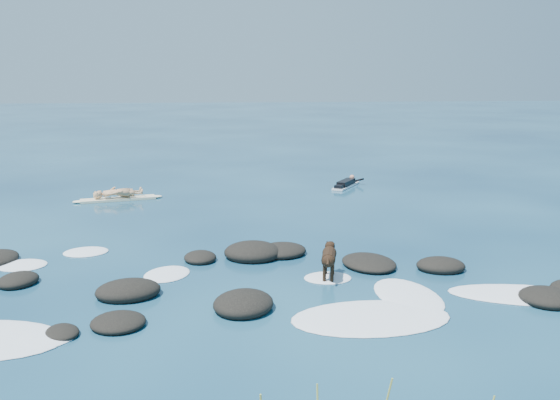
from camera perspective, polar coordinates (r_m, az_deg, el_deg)
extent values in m
plane|color=#0A2642|center=(14.85, -1.62, -6.61)|extent=(160.00, 160.00, 0.00)
ellipsoid|color=black|center=(15.42, 8.13, -5.71)|extent=(1.66, 1.86, 0.32)
ellipsoid|color=black|center=(12.14, -19.28, -11.35)|extent=(0.86, 0.94, 0.20)
ellipsoid|color=black|center=(15.48, 14.48, -5.84)|extent=(1.28, 1.10, 0.39)
ellipsoid|color=black|center=(13.70, -13.72, -8.07)|extent=(1.58, 1.38, 0.45)
ellipsoid|color=black|center=(14.11, 23.25, -8.21)|extent=(1.48, 1.49, 0.37)
ellipsoid|color=black|center=(16.22, 0.13, -4.67)|extent=(1.68, 1.60, 0.36)
ellipsoid|color=black|center=(15.83, -7.31, -5.24)|extent=(0.89, 1.01, 0.30)
ellipsoid|color=black|center=(12.64, -3.37, -9.45)|extent=(1.59, 1.69, 0.45)
ellipsoid|color=black|center=(15.21, -22.83, -6.79)|extent=(1.13, 1.23, 0.33)
ellipsoid|color=black|center=(12.24, -14.58, -10.77)|extent=(1.14, 1.13, 0.28)
ellipsoid|color=black|center=(15.97, -2.52, -4.79)|extent=(1.61, 1.50, 0.52)
ellipsoid|color=white|center=(14.91, -10.30, -6.69)|extent=(1.43, 1.57, 0.12)
ellipsoid|color=white|center=(12.33, 8.32, -10.62)|extent=(3.24, 2.01, 0.12)
ellipsoid|color=white|center=(17.17, -17.32, -4.57)|extent=(1.30, 1.15, 0.12)
ellipsoid|color=white|center=(16.55, -22.49, -5.55)|extent=(1.18, 1.03, 0.12)
ellipsoid|color=white|center=(12.09, -21.38, -11.81)|extent=(1.66, 1.45, 0.12)
ellipsoid|color=white|center=(14.37, 22.02, -8.09)|extent=(3.70, 2.14, 0.12)
ellipsoid|color=white|center=(13.60, 11.64, -8.57)|extent=(1.54, 2.39, 0.12)
ellipsoid|color=white|center=(14.45, 4.39, -7.13)|extent=(1.10, 0.90, 0.12)
cube|color=#F4EBC3|center=(23.64, -14.57, 0.09)|extent=(2.74, 1.20, 0.09)
ellipsoid|color=#F4EBC3|center=(23.79, -11.36, 0.31)|extent=(0.59, 0.43, 0.10)
ellipsoid|color=#F4EBC3|center=(23.56, -17.81, -0.14)|extent=(0.59, 0.43, 0.10)
imported|color=tan|center=(23.48, -14.68, 2.28)|extent=(0.56, 0.72, 1.74)
cube|color=white|center=(25.65, 6.05, 1.29)|extent=(1.46, 1.96, 0.07)
ellipsoid|color=white|center=(26.59, 6.81, 1.65)|extent=(0.44, 0.50, 0.08)
cube|color=black|center=(25.62, 6.05, 1.60)|extent=(0.97, 1.25, 0.20)
sphere|color=tan|center=(26.27, 6.60, 2.08)|extent=(0.29, 0.29, 0.21)
cylinder|color=black|center=(26.50, 6.18, 1.91)|extent=(0.51, 0.16, 0.23)
cylinder|color=black|center=(26.33, 7.23, 1.82)|extent=(0.36, 0.46, 0.23)
cube|color=black|center=(24.99, 5.50, 1.26)|extent=(0.53, 0.59, 0.13)
cylinder|color=black|center=(14.19, 4.49, -5.20)|extent=(0.45, 0.70, 0.31)
sphere|color=black|center=(14.47, 4.54, -4.86)|extent=(0.39, 0.39, 0.33)
sphere|color=black|center=(13.91, 4.43, -5.55)|extent=(0.36, 0.36, 0.30)
sphere|color=black|center=(14.62, 4.59, -4.23)|extent=(0.28, 0.28, 0.23)
cone|color=black|center=(14.76, 4.61, -4.15)|extent=(0.15, 0.17, 0.12)
cone|color=black|center=(14.58, 4.35, -3.88)|extent=(0.12, 0.10, 0.11)
cone|color=black|center=(14.58, 4.83, -3.89)|extent=(0.12, 0.10, 0.11)
cylinder|color=black|center=(14.51, 4.18, -6.21)|extent=(0.09, 0.09, 0.42)
cylinder|color=black|center=(14.50, 4.84, -6.23)|extent=(0.09, 0.09, 0.42)
cylinder|color=black|center=(14.08, 4.08, -6.77)|extent=(0.09, 0.09, 0.42)
cylinder|color=black|center=(14.08, 4.77, -6.79)|extent=(0.09, 0.09, 0.42)
cylinder|color=black|center=(13.76, 4.41, -5.50)|extent=(0.12, 0.31, 0.18)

